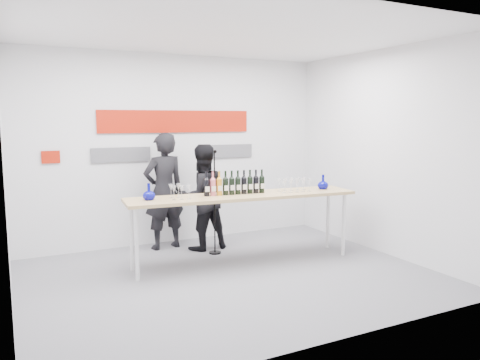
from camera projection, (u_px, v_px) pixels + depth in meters
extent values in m
plane|color=slate|center=(231.00, 276.00, 5.95)|extent=(5.00, 5.00, 0.00)
cube|color=silver|center=(177.00, 150.00, 7.53)|extent=(5.00, 0.04, 3.00)
cube|color=#AA1807|center=(177.00, 121.00, 7.44)|extent=(2.50, 0.02, 0.35)
cube|color=#59595E|center=(121.00, 155.00, 7.11)|extent=(0.90, 0.02, 0.22)
cube|color=#59595E|center=(228.00, 151.00, 7.91)|extent=(0.90, 0.02, 0.22)
cube|color=#AA1807|center=(51.00, 157.00, 6.66)|extent=(0.25, 0.02, 0.18)
cube|color=#D8B474|center=(243.00, 196.00, 6.41)|extent=(3.25, 0.94, 0.04)
cylinder|color=silver|center=(137.00, 245.00, 5.74)|extent=(0.05, 0.05, 0.92)
cylinder|color=silver|center=(344.00, 225.00, 6.82)|extent=(0.05, 0.05, 0.92)
cylinder|color=silver|center=(132.00, 236.00, 6.13)|extent=(0.05, 0.05, 0.92)
cylinder|color=silver|center=(328.00, 219.00, 7.22)|extent=(0.05, 0.05, 0.92)
imported|color=black|center=(164.00, 191.00, 7.15)|extent=(0.70, 0.51, 1.79)
imported|color=black|center=(202.00, 197.00, 7.11)|extent=(0.83, 0.66, 1.61)
cylinder|color=black|center=(215.00, 253.00, 6.98)|extent=(0.18, 0.18, 0.02)
cylinder|color=black|center=(215.00, 204.00, 6.88)|extent=(0.02, 0.02, 1.50)
sphere|color=black|center=(215.00, 152.00, 6.75)|extent=(0.05, 0.05, 0.05)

